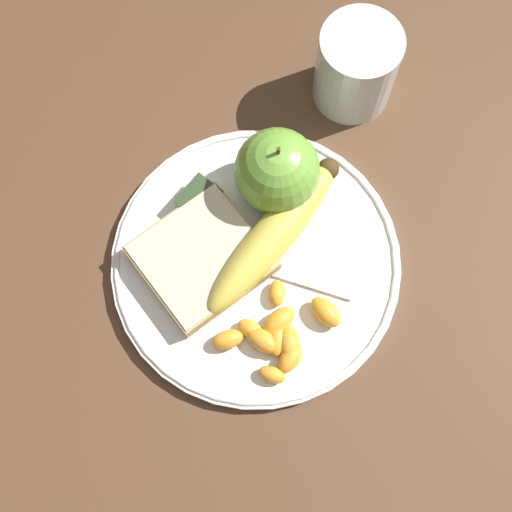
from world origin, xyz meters
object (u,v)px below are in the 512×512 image
object	(u,v)px
juice_glass	(356,69)
bread_slice	(202,258)
fork	(257,265)
jam_packet	(199,200)
apple	(277,171)
plate	(256,263)
banana	(275,234)

from	to	relation	value
juice_glass	bread_slice	xyz separation A→B (m)	(0.25, 0.00, -0.02)
bread_slice	juice_glass	bearing A→B (deg)	-179.86
fork	jam_packet	xyz separation A→B (m)	(-0.01, -0.08, 0.01)
jam_packet	fork	bearing A→B (deg)	79.98
juice_glass	apple	distance (m)	0.14
plate	juice_glass	xyz separation A→B (m)	(-0.21, -0.04, 0.04)
juice_glass	banana	bearing A→B (deg)	12.81
plate	banana	world-z (taller)	banana
banana	apple	bearing A→B (deg)	-143.38
juice_glass	fork	distance (m)	0.22
apple	fork	size ratio (longest dim) A/B	0.57
plate	jam_packet	distance (m)	0.08
jam_packet	banana	bearing A→B (deg)	101.05
plate	jam_packet	bearing A→B (deg)	-98.56
juice_glass	fork	bearing A→B (deg)	11.59
juice_glass	bread_slice	size ratio (longest dim) A/B	0.70
bread_slice	fork	size ratio (longest dim) A/B	0.84
juice_glass	jam_packet	distance (m)	0.21
plate	banana	distance (m)	0.04
plate	juice_glass	world-z (taller)	juice_glass
juice_glass	banana	distance (m)	0.19
bread_slice	fork	distance (m)	0.05
apple	banana	xyz separation A→B (m)	(0.05, 0.03, -0.02)
plate	jam_packet	xyz separation A→B (m)	(-0.01, -0.08, 0.01)
juice_glass	banana	xyz separation A→B (m)	(0.19, 0.04, -0.01)
plate	bread_slice	bearing A→B (deg)	-51.85
apple	bread_slice	distance (m)	0.11
bread_slice	fork	world-z (taller)	bread_slice
bread_slice	jam_packet	distance (m)	0.06
fork	apple	bearing A→B (deg)	-85.38
juice_glass	bread_slice	world-z (taller)	juice_glass
plate	fork	size ratio (longest dim) A/B	1.78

